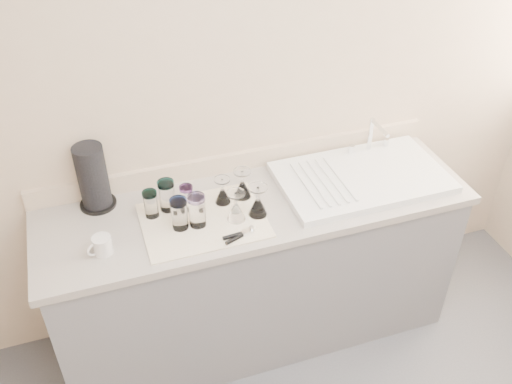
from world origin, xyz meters
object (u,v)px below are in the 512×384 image
object	(u,v)px
tumbler_purple	(187,198)
goblet_back_left	(223,194)
white_mug	(102,245)
tumbler_lavender	(197,210)
can_opener	(239,235)
goblet_front_left	(236,210)
goblet_front_right	(258,205)
paper_towel_roll	(93,178)
tumbler_teal	(151,204)
tumbler_cyan	(167,195)
sink_unit	(362,177)
goblet_back_right	(242,188)
tumbler_blue	(179,213)

from	to	relation	value
tumbler_purple	goblet_back_left	size ratio (longest dim) A/B	0.94
tumbler_purple	white_mug	size ratio (longest dim) A/B	1.01
tumbler_lavender	can_opener	bearing A→B (deg)	-43.34
goblet_front_left	goblet_front_right	world-z (taller)	goblet_front_right
tumbler_purple	paper_towel_roll	world-z (taller)	paper_towel_roll
tumbler_teal	tumbler_lavender	xyz separation A→B (m)	(0.18, -0.13, 0.01)
tumbler_cyan	paper_towel_roll	distance (m)	0.34
paper_towel_roll	tumbler_purple	bearing A→B (deg)	-23.61
goblet_front_right	sink_unit	bearing A→B (deg)	9.52
tumbler_purple	goblet_back_right	distance (m)	0.27
tumbler_teal	white_mug	size ratio (longest dim) A/B	1.08
tumbler_blue	tumbler_teal	bearing A→B (deg)	130.94
tumbler_lavender	goblet_front_right	world-z (taller)	tumbler_lavender
tumbler_cyan	goblet_front_left	world-z (taller)	tumbler_cyan
tumbler_lavender	goblet_front_right	size ratio (longest dim) A/B	1.02
tumbler_lavender	white_mug	world-z (taller)	tumbler_lavender
paper_towel_roll	goblet_back_right	bearing A→B (deg)	-13.83
sink_unit	tumbler_cyan	bearing A→B (deg)	175.75
tumbler_purple	goblet_back_left	world-z (taller)	goblet_back_left
tumbler_lavender	paper_towel_roll	xyz separation A→B (m)	(-0.41, 0.30, 0.07)
tumbler_lavender	goblet_back_right	world-z (taller)	tumbler_lavender
paper_towel_roll	tumbler_teal	bearing A→B (deg)	-36.89
tumbler_purple	white_mug	world-z (taller)	tumbler_purple
tumbler_blue	white_mug	distance (m)	0.35
sink_unit	tumbler_lavender	size ratio (longest dim) A/B	5.22
goblet_back_left	goblet_front_right	distance (m)	0.19
goblet_front_left	tumbler_blue	bearing A→B (deg)	174.50
goblet_back_right	can_opener	world-z (taller)	goblet_back_right
tumbler_purple	goblet_back_right	size ratio (longest dim) A/B	0.85
tumbler_teal	tumbler_cyan	world-z (taller)	tumbler_cyan
can_opener	paper_towel_roll	world-z (taller)	paper_towel_roll
tumbler_cyan	goblet_back_left	bearing A→B (deg)	-7.07
goblet_front_left	white_mug	bearing A→B (deg)	-177.48
goblet_back_left	paper_towel_roll	xyz separation A→B (m)	(-0.56, 0.18, 0.10)
tumbler_teal	goblet_back_right	distance (m)	0.43
tumbler_cyan	goblet_front_right	size ratio (longest dim) A/B	0.99
sink_unit	paper_towel_roll	distance (m)	1.28
tumbler_cyan	tumbler_purple	bearing A→B (deg)	-16.98
goblet_front_right	tumbler_purple	bearing A→B (deg)	154.30
sink_unit	can_opener	distance (m)	0.74
tumbler_teal	can_opener	size ratio (longest dim) A/B	0.92
tumbler_lavender	white_mug	bearing A→B (deg)	-174.12
tumbler_blue	goblet_front_right	bearing A→B (deg)	-3.66
tumbler_cyan	can_opener	xyz separation A→B (m)	(0.25, -0.29, -0.07)
sink_unit	tumbler_teal	xyz separation A→B (m)	(-1.04, 0.05, 0.06)
tumbler_purple	tumbler_lavender	world-z (taller)	tumbler_lavender
tumbler_cyan	tumbler_blue	bearing A→B (deg)	-80.05
tumbler_purple	goblet_front_left	size ratio (longest dim) A/B	0.84
goblet_back_left	goblet_back_right	xyz separation A→B (m)	(0.10, 0.01, 0.00)
tumbler_cyan	goblet_front_right	xyz separation A→B (m)	(0.38, -0.17, -0.03)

